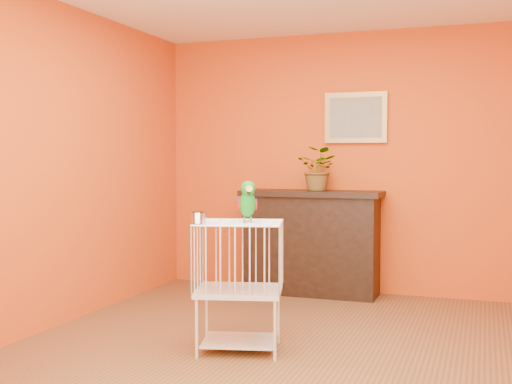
% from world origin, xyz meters
% --- Properties ---
extents(ground, '(4.50, 4.50, 0.00)m').
position_xyz_m(ground, '(0.00, 0.00, 0.00)').
color(ground, brown).
rests_on(ground, ground).
extents(room_shell, '(4.50, 4.50, 4.50)m').
position_xyz_m(room_shell, '(0.00, 0.00, 1.58)').
color(room_shell, '#C84612').
rests_on(room_shell, ground).
extents(console_cabinet, '(1.38, 0.50, 1.03)m').
position_xyz_m(console_cabinet, '(-0.40, 2.01, 0.52)').
color(console_cabinet, black).
rests_on(console_cabinet, ground).
extents(potted_plant, '(0.46, 0.50, 0.33)m').
position_xyz_m(potted_plant, '(-0.32, 2.00, 1.19)').
color(potted_plant, '#26722D').
rests_on(potted_plant, console_cabinet).
extents(framed_picture, '(0.62, 0.04, 0.50)m').
position_xyz_m(framed_picture, '(0.00, 2.22, 1.75)').
color(framed_picture, '#B07D3E').
rests_on(framed_picture, room_shell).
extents(birdcage, '(0.68, 0.58, 0.90)m').
position_xyz_m(birdcage, '(-0.38, -0.00, 0.47)').
color(birdcage, silver).
rests_on(birdcage, ground).
extents(feed_cup, '(0.10, 0.10, 0.07)m').
position_xyz_m(feed_cup, '(-0.59, -0.22, 0.95)').
color(feed_cup, silver).
rests_on(feed_cup, birdcage).
extents(parrot, '(0.18, 0.25, 0.29)m').
position_xyz_m(parrot, '(-0.32, 0.00, 1.05)').
color(parrot, '#59544C').
rests_on(parrot, birdcage).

